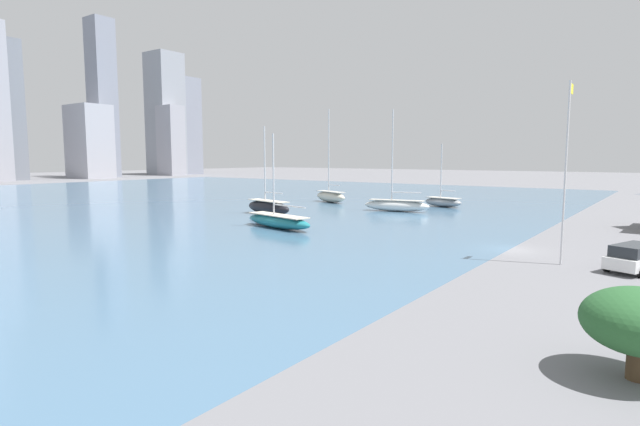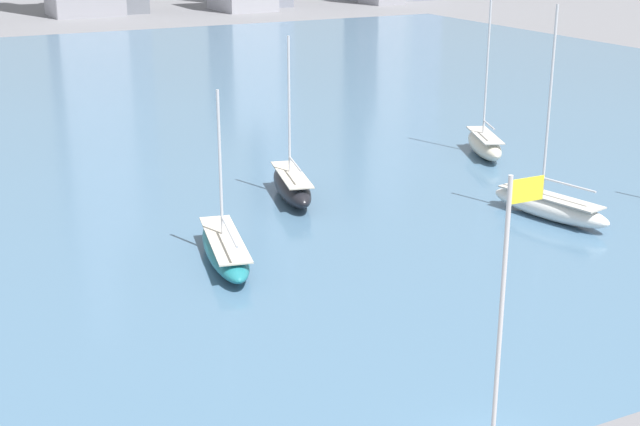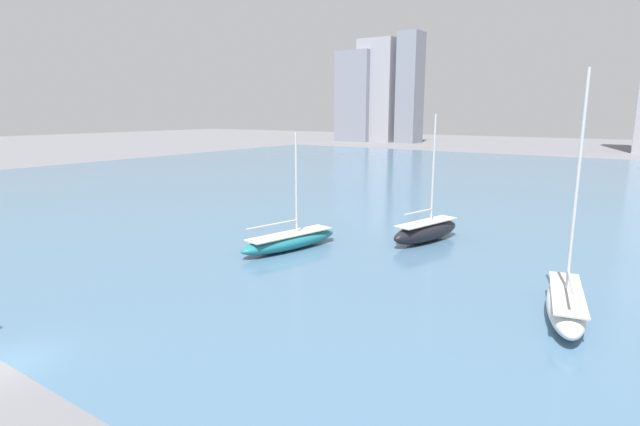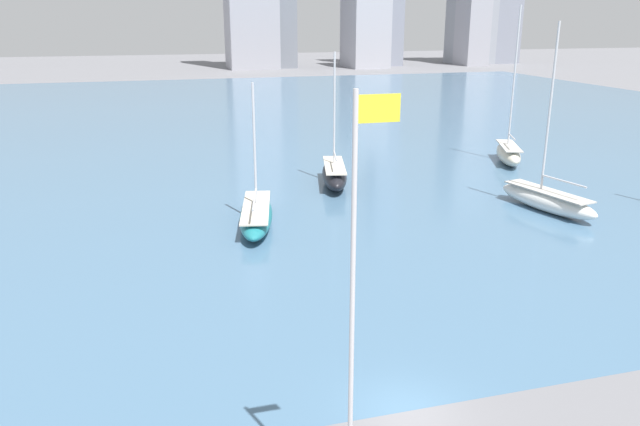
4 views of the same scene
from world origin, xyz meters
TOP-DOWN VIEW (x-y plane):
  - ground_plane at (0.00, 0.00)m, footprint 500.00×500.00m
  - harbor_water at (0.00, 70.00)m, footprint 180.00×140.00m
  - flag_pole at (-3.84, -4.60)m, footprint 1.24×0.14m
  - yard_shrub at (-22.63, -10.38)m, footprint 3.83×3.83m
  - sailboat_gray at (31.24, 18.48)m, footprint 3.72×6.73m
  - sailboat_black at (7.28, 33.35)m, footprint 4.26×9.24m
  - sailboat_teal at (-1.56, 24.00)m, footprint 4.50×10.65m
  - sailboat_white at (21.06, 21.32)m, footprint 4.00×9.66m
  - sailboat_cream at (27.44, 37.10)m, footprint 5.02×8.28m
  - parked_suv_white at (-3.55, -9.04)m, footprint 4.90×3.49m

SIDE VIEW (x-z plane):
  - ground_plane at x=0.00m, z-range 0.00..0.00m
  - harbor_water at x=0.00m, z-range 0.00..0.00m
  - sailboat_teal at x=-1.56m, z-range -4.32..5.91m
  - sailboat_gray at x=31.24m, z-range -4.06..5.68m
  - sailboat_white at x=21.06m, z-range -6.23..8.10m
  - parked_suv_white at x=-3.55m, z-range 0.07..1.94m
  - sailboat_black at x=7.28m, z-range -4.84..6.92m
  - sailboat_cream at x=27.44m, z-range -6.80..8.96m
  - yard_shrub at x=-22.63m, z-range 0.46..3.68m
  - flag_pole at x=-3.84m, z-range 0.50..13.43m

